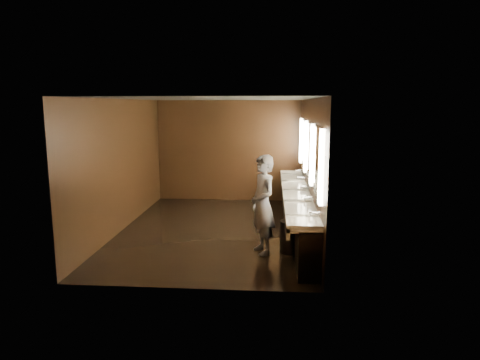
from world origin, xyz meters
name	(u,v)px	position (x,y,z in m)	size (l,w,h in m)	color
floor	(215,230)	(0.00, 0.00, 0.00)	(6.00, 6.00, 0.00)	black
ceiling	(213,99)	(0.00, 0.00, 2.80)	(4.00, 6.00, 0.02)	#2D2D2B
wall_back	(229,151)	(0.00, 3.00, 1.40)	(4.00, 0.02, 2.80)	black
wall_front	(185,196)	(0.00, -3.00, 1.40)	(4.00, 0.02, 2.80)	black
wall_left	(122,165)	(-2.00, 0.00, 1.40)	(0.02, 6.00, 2.80)	black
wall_right	(309,167)	(2.00, 0.00, 1.40)	(0.02, 6.00, 2.80)	black
sink_counter	(298,209)	(1.79, 0.00, 0.50)	(0.55, 5.40, 1.01)	black
mirror_band	(309,150)	(1.98, 0.00, 1.75)	(0.06, 5.03, 1.15)	#FFEFC8
person	(263,205)	(1.07, -1.35, 0.90)	(0.66, 0.43, 1.81)	#7E96BC
trash_bin	(290,236)	(1.58, -1.28, 0.30)	(0.38, 0.38, 0.59)	black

